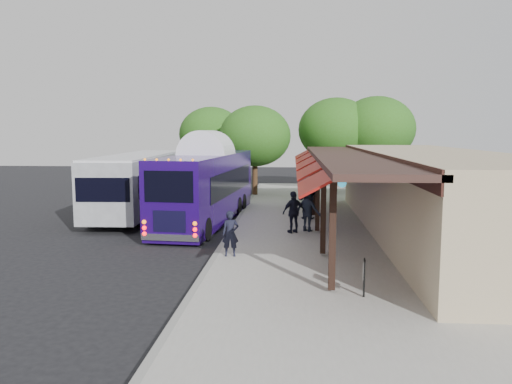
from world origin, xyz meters
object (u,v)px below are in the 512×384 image
(ped_b, at_px, (306,201))
(ped_c, at_px, (294,212))
(sign_board, at_px, (364,272))
(ped_a, at_px, (230,234))
(ped_d, at_px, (308,209))
(city_bus, at_px, (139,181))
(coach_bus, at_px, (207,183))

(ped_b, bearing_deg, ped_c, 98.40)
(ped_b, height_order, sign_board, ped_b)
(ped_a, height_order, ped_d, ped_d)
(city_bus, relative_size, ped_b, 6.71)
(coach_bus, bearing_deg, sign_board, -56.45)
(coach_bus, distance_m, city_bus, 4.79)
(coach_bus, bearing_deg, ped_c, -30.65)
(city_bus, bearing_deg, coach_bus, -33.08)
(ped_b, xyz_separation_m, ped_d, (0.00, -3.11, 0.08))
(ped_a, relative_size, sign_board, 1.60)
(ped_c, relative_size, sign_board, 1.80)
(city_bus, distance_m, ped_d, 10.35)
(coach_bus, bearing_deg, ped_d, -23.54)
(ped_a, xyz_separation_m, ped_b, (2.80, 7.66, 0.11))
(coach_bus, height_order, ped_d, coach_bus)
(ped_b, relative_size, ped_c, 1.01)
(ped_a, distance_m, ped_c, 4.69)
(city_bus, height_order, ped_d, city_bus)
(ped_b, height_order, ped_c, ped_b)
(ped_b, xyz_separation_m, sign_board, (1.18, -11.66, -0.23))
(ped_d, bearing_deg, sign_board, 129.81)
(ped_b, relative_size, ped_d, 0.92)
(coach_bus, bearing_deg, city_bus, 154.72)
(ped_d, bearing_deg, coach_bus, 3.12)
(ped_a, distance_m, sign_board, 5.65)
(ped_c, bearing_deg, ped_b, -129.51)
(ped_c, bearing_deg, city_bus, -62.81)
(coach_bus, bearing_deg, ped_a, -68.86)
(coach_bus, xyz_separation_m, sign_board, (6.03, -11.22, -1.09))
(coach_bus, height_order, ped_c, coach_bus)
(city_bus, height_order, ped_a, city_bus)
(coach_bus, height_order, city_bus, coach_bus)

